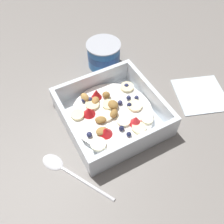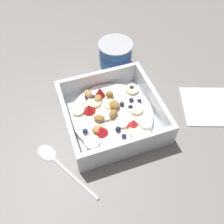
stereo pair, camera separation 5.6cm
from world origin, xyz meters
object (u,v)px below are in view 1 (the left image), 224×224
(fruit_bowl, at_px, (112,115))
(folded_napkin, at_px, (201,94))
(yogurt_cup, at_px, (104,54))
(spoon, at_px, (63,168))

(fruit_bowl, height_order, folded_napkin, fruit_bowl)
(yogurt_cup, bearing_deg, spoon, -132.39)
(fruit_bowl, xyz_separation_m, folded_napkin, (0.23, -0.04, -0.02))
(folded_napkin, bearing_deg, yogurt_cup, 126.41)
(fruit_bowl, bearing_deg, folded_napkin, -9.26)
(yogurt_cup, relative_size, folded_napkin, 0.76)
(spoon, relative_size, yogurt_cup, 1.76)
(fruit_bowl, distance_m, spoon, 0.16)
(spoon, relative_size, folded_napkin, 1.33)
(fruit_bowl, height_order, yogurt_cup, yogurt_cup)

